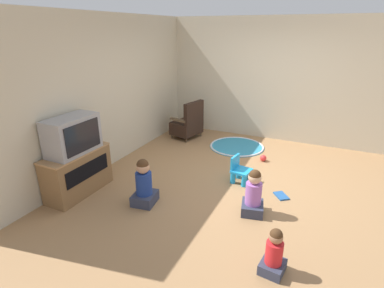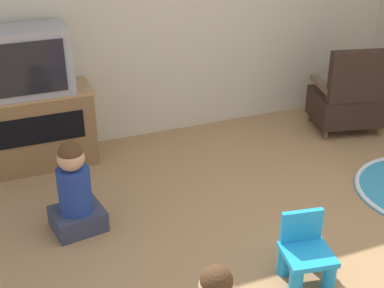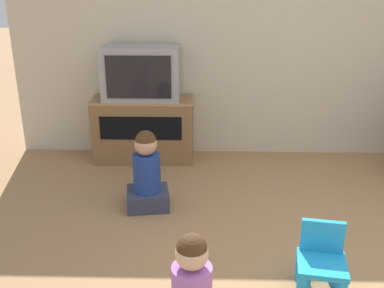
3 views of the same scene
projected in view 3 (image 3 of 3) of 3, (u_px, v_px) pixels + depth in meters
The scene contains 5 objects.
wall_back at pixel (260, 32), 4.77m from camera, with size 5.33×0.12×2.69m.
tv_cabinet at pixel (144, 128), 4.87m from camera, with size 1.09×0.44×0.69m.
television at pixel (141, 73), 4.65m from camera, with size 0.79×0.42×0.55m.
yellow_kid_chair at pixel (321, 266), 2.86m from camera, with size 0.35×0.34×0.45m.
child_watching_left at pixel (147, 175), 3.86m from camera, with size 0.40×0.37×0.71m.
Camera 3 is at (-0.93, -2.40, 1.92)m, focal length 42.00 mm.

